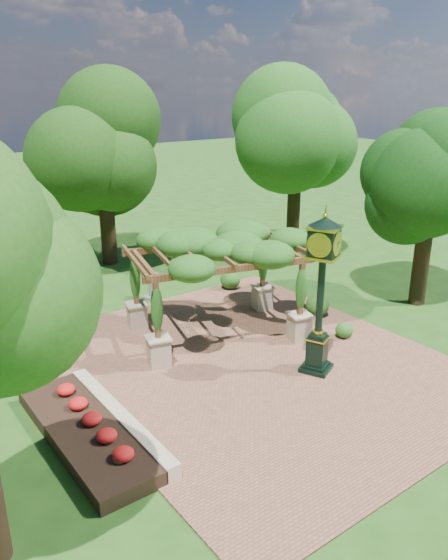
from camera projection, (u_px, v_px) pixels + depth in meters
ground at (277, 377)px, 15.39m from camera, size 120.00×120.00×0.00m
brick_plaza at (254, 363)px, 16.14m from camera, size 10.00×12.00×0.04m
border_wall at (120, 419)px, 13.12m from camera, size 0.35×5.00×0.40m
flower_bed at (85, 433)px, 12.63m from camera, size 1.50×5.00×0.36m
pedestal_clock at (322, 281)px, 14.81m from camera, size 1.20×1.20×4.59m
pergola at (216, 254)px, 17.11m from camera, size 6.06×4.64×3.38m
sundial at (152, 287)px, 21.00m from camera, size 0.72×0.72×0.98m
shrub_front at (344, 330)px, 17.66m from camera, size 0.59×0.59×0.50m
shrub_mid at (317, 306)px, 19.30m from camera, size 1.01×1.01×0.75m
shrub_back at (230, 280)px, 21.92m from camera, size 1.04×1.04×0.73m
tree_north at (102, 146)px, 23.53m from camera, size 4.79×4.79×7.71m
tree_east_far at (297, 140)px, 24.78m from camera, size 4.28×4.28×7.87m
tree_east_near at (431, 181)px, 19.10m from camera, size 3.68×3.68×6.70m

